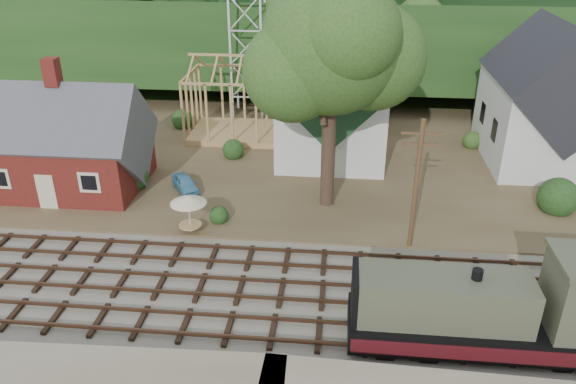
{
  "coord_description": "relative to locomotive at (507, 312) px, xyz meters",
  "views": [
    {
      "loc": [
        2.68,
        -23.16,
        17.67
      ],
      "look_at": [
        -0.18,
        6.0,
        3.0
      ],
      "focal_mm": 35.0,
      "sensor_mm": 36.0,
      "label": 1
    }
  ],
  "objects": [
    {
      "name": "telegraph_pole_near",
      "position": [
        -3.21,
        8.2,
        2.07
      ],
      "size": [
        2.2,
        0.28,
        8.0
      ],
      "color": "#4C331E",
      "rests_on": "ground"
    },
    {
      "name": "big_tree",
      "position": [
        -8.04,
        13.08,
        8.04
      ],
      "size": [
        10.9,
        8.4,
        14.7
      ],
      "color": "#38281E",
      "rests_on": "village_flat"
    },
    {
      "name": "hillside",
      "position": [
        -10.21,
        45.0,
        -2.18
      ],
      "size": [
        70.0,
        28.96,
        12.74
      ],
      "primitive_type": "cube",
      "rotation": [
        -0.17,
        0.0,
        0.0
      ],
      "color": "#1E3F19",
      "rests_on": "ground"
    },
    {
      "name": "ridge",
      "position": [
        -10.21,
        61.0,
        -2.18
      ],
      "size": [
        80.0,
        20.0,
        12.0
      ],
      "primitive_type": "cube",
      "color": "black",
      "rests_on": "ground"
    },
    {
      "name": "church",
      "position": [
        -8.21,
        22.68,
        3.0
      ],
      "size": [
        8.4,
        15.17,
        13.0
      ],
      "color": "silver",
      "rests_on": "village_flat"
    },
    {
      "name": "car_blue",
      "position": [
        -18.03,
        13.93,
        -1.35
      ],
      "size": [
        2.74,
        3.33,
        1.07
      ],
      "primitive_type": "imported",
      "rotation": [
        0.0,
        0.0,
        0.56
      ],
      "color": "#5DA2C7",
      "rests_on": "village_flat"
    },
    {
      "name": "ground",
      "position": [
        -10.21,
        3.0,
        -2.18
      ],
      "size": [
        140.0,
        140.0,
        0.0
      ],
      "primitive_type": "plane",
      "color": "#384C1E",
      "rests_on": "ground"
    },
    {
      "name": "lattice_tower",
      "position": [
        -16.21,
        31.0,
        7.85
      ],
      "size": [
        3.2,
        3.2,
        12.12
      ],
      "color": "silver",
      "rests_on": "village_flat"
    },
    {
      "name": "village_flat",
      "position": [
        -10.21,
        21.0,
        -2.03
      ],
      "size": [
        64.0,
        26.0,
        0.3
      ],
      "primitive_type": "cube",
      "color": "brown",
      "rests_on": "ground"
    },
    {
      "name": "depot",
      "position": [
        -26.21,
        14.0,
        1.03
      ],
      "size": [
        10.8,
        7.41,
        9.0
      ],
      "color": "#5A1514",
      "rests_on": "village_flat"
    },
    {
      "name": "locomotive",
      "position": [
        0.0,
        0.0,
        0.0
      ],
      "size": [
        12.4,
        3.1,
        4.95
      ],
      "color": "black",
      "rests_on": "railroad_bed"
    },
    {
      "name": "farmhouse",
      "position": [
        7.79,
        22.0,
        2.69
      ],
      "size": [
        8.4,
        10.8,
        10.6
      ],
      "color": "silver",
      "rests_on": "village_flat"
    },
    {
      "name": "railroad_bed",
      "position": [
        -10.21,
        3.0,
        -2.1
      ],
      "size": [
        64.0,
        11.0,
        0.16
      ],
      "primitive_type": "cube",
      "color": "#726B5B",
      "rests_on": "ground"
    },
    {
      "name": "timber_frame",
      "position": [
        -16.21,
        25.0,
        1.09
      ],
      "size": [
        8.2,
        6.2,
        6.99
      ],
      "color": "tan",
      "rests_on": "village_flat"
    },
    {
      "name": "patio_set",
      "position": [
        -16.27,
        8.5,
        0.18
      ],
      "size": [
        2.17,
        2.17,
        2.42
      ],
      "color": "silver",
      "rests_on": "village_flat"
    }
  ]
}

